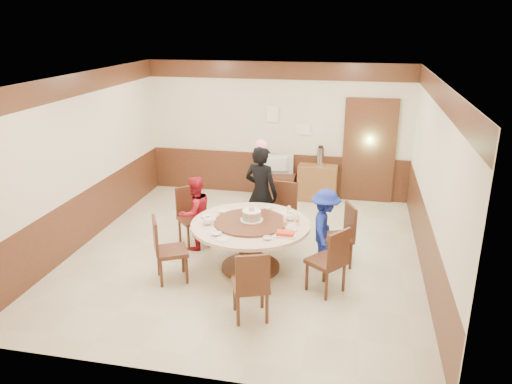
% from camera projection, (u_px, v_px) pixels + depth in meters
% --- Properties ---
extents(room, '(6.00, 6.04, 2.84)m').
position_uv_depth(room, '(246.00, 190.00, 7.77)').
color(room, beige).
rests_on(room, ground).
extents(banquet_table, '(1.77, 1.77, 0.78)m').
position_uv_depth(banquet_table, '(251.00, 236.00, 7.44)').
color(banquet_table, '#4B2617').
rests_on(banquet_table, ground).
extents(chair_0, '(0.58, 0.58, 0.97)m').
position_uv_depth(chair_0, '(337.00, 247.00, 7.64)').
color(chair_0, '#4B2617').
rests_on(chair_0, ground).
extents(chair_1, '(0.50, 0.51, 0.97)m').
position_uv_depth(chair_1, '(282.00, 222.00, 8.58)').
color(chair_1, '#4B2617').
rests_on(chair_1, ground).
extents(chair_2, '(0.62, 0.62, 0.97)m').
position_uv_depth(chair_2, '(193.00, 227.00, 8.37)').
color(chair_2, '#4B2617').
rests_on(chair_2, ground).
extents(chair_3, '(0.60, 0.60, 0.97)m').
position_uv_depth(chair_3, '(170.00, 261.00, 7.20)').
color(chair_3, '#4B2617').
rests_on(chair_3, ground).
extents(chair_4, '(0.57, 0.57, 0.97)m').
position_uv_depth(chair_4, '(251.00, 296.00, 6.27)').
color(chair_4, '#4B2617').
rests_on(chair_4, ground).
extents(chair_5, '(0.62, 0.62, 0.97)m').
position_uv_depth(chair_5, '(327.00, 272.00, 6.88)').
color(chair_5, '#4B2617').
rests_on(chair_5, ground).
extents(person_standing, '(0.70, 0.57, 1.66)m').
position_uv_depth(person_standing, '(261.00, 193.00, 8.40)').
color(person_standing, black).
rests_on(person_standing, ground).
extents(person_red, '(0.73, 0.76, 1.24)m').
position_uv_depth(person_red, '(195.00, 213.00, 8.11)').
color(person_red, '#A71623').
rests_on(person_red, ground).
extents(person_blue, '(0.48, 0.80, 1.22)m').
position_uv_depth(person_blue, '(325.00, 228.00, 7.53)').
color(person_blue, '#172898').
rests_on(person_blue, ground).
extents(birthday_cake, '(0.34, 0.34, 0.22)m').
position_uv_depth(birthday_cake, '(252.00, 215.00, 7.38)').
color(birthday_cake, white).
rests_on(birthday_cake, banquet_table).
extents(teapot_left, '(0.17, 0.15, 0.13)m').
position_uv_depth(teapot_left, '(208.00, 221.00, 7.30)').
color(teapot_left, white).
rests_on(teapot_left, banquet_table).
extents(teapot_right, '(0.17, 0.15, 0.13)m').
position_uv_depth(teapot_right, '(290.00, 216.00, 7.46)').
color(teapot_right, white).
rests_on(teapot_right, banquet_table).
extents(bowl_0, '(0.14, 0.14, 0.03)m').
position_uv_depth(bowl_0, '(222.00, 211.00, 7.77)').
color(bowl_0, white).
rests_on(bowl_0, banquet_table).
extents(bowl_1, '(0.13, 0.13, 0.04)m').
position_uv_depth(bowl_1, '(267.00, 238.00, 6.81)').
color(bowl_1, white).
rests_on(bowl_1, banquet_table).
extents(bowl_2, '(0.15, 0.15, 0.04)m').
position_uv_depth(bowl_2, '(216.00, 234.00, 6.96)').
color(bowl_2, white).
rests_on(bowl_2, banquet_table).
extents(bowl_3, '(0.12, 0.12, 0.04)m').
position_uv_depth(bowl_3, '(293.00, 230.00, 7.07)').
color(bowl_3, white).
rests_on(bowl_3, banquet_table).
extents(bowl_4, '(0.14, 0.14, 0.04)m').
position_uv_depth(bowl_4, '(206.00, 216.00, 7.57)').
color(bowl_4, white).
rests_on(bowl_4, banquet_table).
extents(bowl_5, '(0.13, 0.13, 0.04)m').
position_uv_depth(bowl_5, '(268.00, 208.00, 7.89)').
color(bowl_5, white).
rests_on(bowl_5, banquet_table).
extents(saucer_near, '(0.18, 0.18, 0.01)m').
position_uv_depth(saucer_near, '(222.00, 239.00, 6.82)').
color(saucer_near, white).
rests_on(saucer_near, banquet_table).
extents(saucer_far, '(0.18, 0.18, 0.01)m').
position_uv_depth(saucer_far, '(286.00, 213.00, 7.75)').
color(saucer_far, white).
rests_on(saucer_far, banquet_table).
extents(shrimp_platter, '(0.30, 0.20, 0.06)m').
position_uv_depth(shrimp_platter, '(285.00, 234.00, 6.93)').
color(shrimp_platter, white).
rests_on(shrimp_platter, banquet_table).
extents(bottle_0, '(0.06, 0.06, 0.16)m').
position_uv_depth(bottle_0, '(285.00, 223.00, 7.18)').
color(bottle_0, white).
rests_on(bottle_0, banquet_table).
extents(bottle_1, '(0.06, 0.06, 0.16)m').
position_uv_depth(bottle_1, '(297.00, 220.00, 7.28)').
color(bottle_1, white).
rests_on(bottle_1, banquet_table).
extents(bottle_2, '(0.06, 0.06, 0.16)m').
position_uv_depth(bottle_2, '(289.00, 212.00, 7.58)').
color(bottle_2, white).
rests_on(bottle_2, banquet_table).
extents(tv_stand, '(0.85, 0.45, 0.50)m').
position_uv_depth(tv_stand, '(275.00, 186.00, 10.57)').
color(tv_stand, '#4B2617').
rests_on(tv_stand, ground).
extents(television, '(0.76, 0.23, 0.43)m').
position_uv_depth(television, '(275.00, 165.00, 10.42)').
color(television, gray).
rests_on(television, tv_stand).
extents(side_cabinet, '(0.80, 0.40, 0.75)m').
position_uv_depth(side_cabinet, '(317.00, 183.00, 10.39)').
color(side_cabinet, brown).
rests_on(side_cabinet, ground).
extents(thermos, '(0.15, 0.15, 0.38)m').
position_uv_depth(thermos, '(320.00, 157.00, 10.19)').
color(thermos, silver).
rests_on(thermos, side_cabinet).
extents(notice_left, '(0.25, 0.00, 0.35)m').
position_uv_depth(notice_left, '(272.00, 114.00, 10.29)').
color(notice_left, white).
rests_on(notice_left, room).
extents(notice_right, '(0.30, 0.00, 0.22)m').
position_uv_depth(notice_right, '(303.00, 130.00, 10.26)').
color(notice_right, white).
rests_on(notice_right, room).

